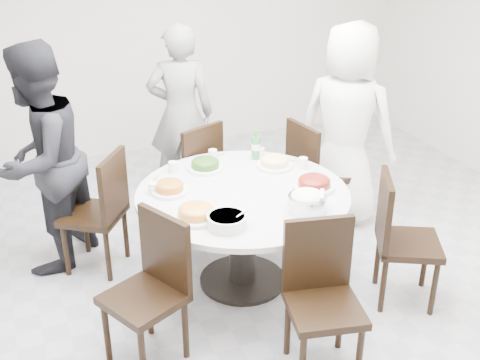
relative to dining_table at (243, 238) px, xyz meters
name	(u,v)px	position (x,y,z in m)	size (l,w,h in m)	color
floor	(257,292)	(0.04, -0.17, -0.38)	(6.00, 6.00, 0.01)	#AAA9AE
wall_back	(145,24)	(0.04, 2.83, 1.02)	(6.00, 0.01, 2.80)	silver
dining_table	(243,238)	(0.00, 0.00, 0.00)	(1.50, 1.50, 0.75)	silver
chair_ne	(319,174)	(0.95, 0.59, 0.10)	(0.42, 0.42, 0.95)	black
chair_n	(189,174)	(-0.08, 1.01, 0.10)	(0.42, 0.42, 0.95)	black
chair_nw	(93,212)	(-0.96, 0.62, 0.10)	(0.42, 0.42, 0.95)	black
chair_sw	(143,296)	(-0.86, -0.55, 0.10)	(0.42, 0.42, 0.95)	black
chair_s	(325,305)	(0.09, -1.03, 0.10)	(0.42, 0.42, 0.95)	black
chair_se	(409,241)	(0.99, -0.62, 0.10)	(0.42, 0.42, 0.95)	black
diner_right	(347,125)	(1.21, 0.63, 0.49)	(0.85, 0.55, 1.74)	white
diner_middle	(181,114)	(0.02, 1.54, 0.45)	(0.60, 0.40, 1.65)	black
diner_left	(40,160)	(-1.27, 0.81, 0.49)	(0.85, 0.66, 1.74)	black
dish_greens	(205,165)	(-0.12, 0.45, 0.41)	(0.27, 0.27, 0.07)	white
dish_pale	(275,163)	(0.38, 0.30, 0.41)	(0.27, 0.27, 0.07)	white
dish_orange	(169,188)	(-0.48, 0.18, 0.41)	(0.25, 0.25, 0.07)	white
dish_redbrown	(314,184)	(0.49, -0.14, 0.41)	(0.29, 0.29, 0.07)	white
dish_tofu	(196,213)	(-0.42, -0.24, 0.41)	(0.29, 0.29, 0.08)	white
rice_bowl	(307,203)	(0.29, -0.42, 0.43)	(0.25, 0.25, 0.11)	silver
soup_bowl	(227,221)	(-0.27, -0.41, 0.41)	(0.25, 0.25, 0.08)	white
beverage_bottle	(256,145)	(0.32, 0.51, 0.49)	(0.07, 0.07, 0.24)	#2F7636
tea_cups	(213,155)	(0.00, 0.62, 0.42)	(0.07, 0.07, 0.08)	white
chopsticks	(216,158)	(0.03, 0.62, 0.38)	(0.24, 0.04, 0.01)	tan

